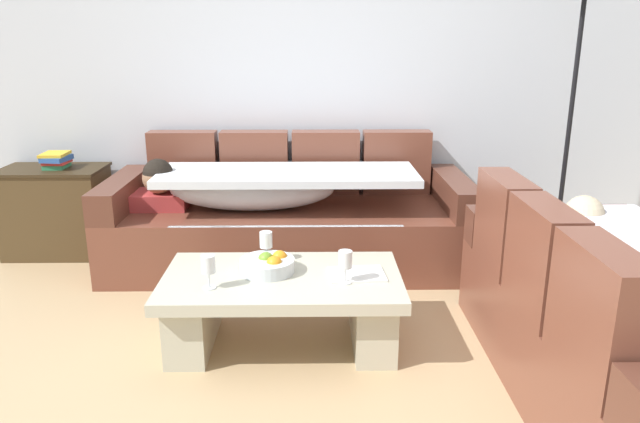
# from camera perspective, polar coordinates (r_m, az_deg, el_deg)

# --- Properties ---
(ground_plane) EXTENTS (14.00, 14.00, 0.00)m
(ground_plane) POSITION_cam_1_polar(r_m,az_deg,el_deg) (2.76, 0.42, -17.30)
(ground_plane) COLOR tan
(back_wall) EXTENTS (9.00, 0.10, 2.70)m
(back_wall) POSITION_cam_1_polar(r_m,az_deg,el_deg) (4.45, -0.14, 14.08)
(back_wall) COLOR silver
(back_wall) RESTS_ON ground_plane
(couch_along_wall) EXTENTS (2.44, 0.92, 0.88)m
(couch_along_wall) POSITION_cam_1_polar(r_m,az_deg,el_deg) (4.10, -3.57, -0.65)
(couch_along_wall) COLOR brown
(couch_along_wall) RESTS_ON ground_plane
(couch_near_window) EXTENTS (0.92, 1.88, 0.88)m
(couch_near_window) POSITION_cam_1_polar(r_m,az_deg,el_deg) (2.90, 26.67, -9.82)
(couch_near_window) COLOR brown
(couch_near_window) RESTS_ON ground_plane
(coffee_table) EXTENTS (1.20, 0.68, 0.38)m
(coffee_table) POSITION_cam_1_polar(r_m,az_deg,el_deg) (3.05, -3.65, -8.64)
(coffee_table) COLOR #BBB9A2
(coffee_table) RESTS_ON ground_plane
(fruit_bowl) EXTENTS (0.28, 0.28, 0.10)m
(fruit_bowl) POSITION_cam_1_polar(r_m,az_deg,el_deg) (3.03, -4.98, -5.11)
(fruit_bowl) COLOR silver
(fruit_bowl) RESTS_ON coffee_table
(wine_glass_near_left) EXTENTS (0.07, 0.07, 0.17)m
(wine_glass_near_left) POSITION_cam_1_polar(r_m,az_deg,el_deg) (2.85, -10.71, -5.15)
(wine_glass_near_left) COLOR silver
(wine_glass_near_left) RESTS_ON coffee_table
(wine_glass_near_right) EXTENTS (0.07, 0.07, 0.17)m
(wine_glass_near_right) POSITION_cam_1_polar(r_m,az_deg,el_deg) (2.87, 2.45, -4.77)
(wine_glass_near_right) COLOR silver
(wine_glass_near_right) RESTS_ON coffee_table
(wine_glass_far_back) EXTENTS (0.07, 0.07, 0.17)m
(wine_glass_far_back) POSITION_cam_1_polar(r_m,az_deg,el_deg) (3.15, -5.23, -2.85)
(wine_glass_far_back) COLOR silver
(wine_glass_far_back) RESTS_ON coffee_table
(open_magazine) EXTENTS (0.29, 0.23, 0.01)m
(open_magazine) POSITION_cam_1_polar(r_m,az_deg,el_deg) (3.00, 3.55, -6.05)
(open_magazine) COLOR white
(open_magazine) RESTS_ON coffee_table
(side_cabinet) EXTENTS (0.72, 0.44, 0.64)m
(side_cabinet) POSITION_cam_1_polar(r_m,az_deg,el_deg) (4.70, -24.04, 0.03)
(side_cabinet) COLOR #48361F
(side_cabinet) RESTS_ON ground_plane
(book_stack_on_cabinet) EXTENTS (0.19, 0.23, 0.11)m
(book_stack_on_cabinet) POSITION_cam_1_polar(r_m,az_deg,el_deg) (4.60, -24.08, 4.54)
(book_stack_on_cabinet) COLOR #338C59
(book_stack_on_cabinet) RESTS_ON side_cabinet
(floor_lamp) EXTENTS (0.33, 0.31, 1.95)m
(floor_lamp) POSITION_cam_1_polar(r_m,az_deg,el_deg) (4.34, 22.72, 9.69)
(floor_lamp) COLOR black
(floor_lamp) RESTS_ON ground_plane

